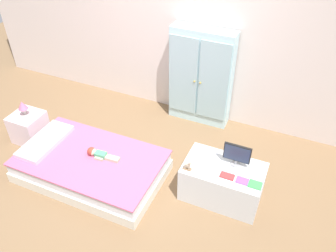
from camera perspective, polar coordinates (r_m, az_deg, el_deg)
name	(u,v)px	position (r m, az deg, el deg)	size (l,w,h in m)	color
ground_plane	(134,179)	(4.12, -5.69, -8.62)	(10.00, 10.00, 0.02)	brown
back_wall	(186,19)	(4.56, 3.03, 17.10)	(6.40, 0.05, 2.70)	silver
bed	(91,166)	(4.14, -12.49, -6.45)	(1.64, 0.98, 0.28)	silver
pillow	(45,141)	(4.36, -19.52, -2.34)	(0.32, 0.70, 0.05)	silver
doll	(97,153)	(4.01, -11.55, -4.44)	(0.39, 0.14, 0.10)	#4CA375
nightstand	(29,127)	(4.85, -21.88, -0.16)	(0.37, 0.37, 0.39)	silver
table_lamp	(22,106)	(4.66, -22.82, 3.06)	(0.12, 0.12, 0.21)	#B7B2AD
wardrobe	(201,77)	(4.63, 5.41, 7.98)	(0.83, 0.26, 1.34)	silver
tv_stand	(222,182)	(3.81, 8.93, -9.03)	(0.84, 0.51, 0.43)	silver
tv_monitor	(237,154)	(3.61, 11.28, -4.54)	(0.28, 0.10, 0.26)	#99999E
rocking_horse_toy	(188,166)	(3.56, 3.29, -6.57)	(0.09, 0.04, 0.11)	#8E6642
book_red	(227,176)	(3.56, 9.72, -8.10)	(0.14, 0.08, 0.02)	#CC3838
book_purple	(242,181)	(3.55, 12.11, -8.80)	(0.12, 0.09, 0.01)	#8E51B2
book_green	(255,185)	(3.54, 14.17, -9.34)	(0.13, 0.11, 0.01)	#429E51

